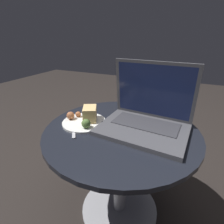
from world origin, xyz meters
TOP-DOWN VIEW (x-y plane):
  - ground_plane at (0.00, 0.00)m, footprint 6.00×6.00m
  - table at (0.00, 0.00)m, footprint 0.64×0.64m
  - laptop at (0.09, 0.05)m, footprint 0.36×0.28m
  - beer_glass at (-0.04, 0.17)m, footprint 0.06×0.06m
  - snack_plate at (-0.16, -0.02)m, footprint 0.19×0.19m
  - fork at (-0.19, -0.07)m, footprint 0.11×0.15m

SIDE VIEW (x-z plane):
  - ground_plane at x=0.00m, z-range 0.00..0.00m
  - table at x=0.00m, z-range 0.10..0.59m
  - fork at x=-0.19m, z-range 0.48..0.49m
  - snack_plate at x=-0.16m, z-range 0.47..0.54m
  - laptop at x=0.09m, z-range 0.41..0.67m
  - beer_glass at x=-0.04m, z-range 0.48..0.72m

